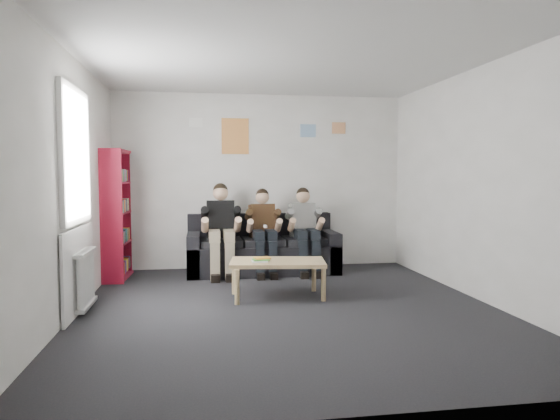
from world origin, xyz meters
The scene contains 14 objects.
room_shell centered at (0.00, 0.00, 1.35)m, with size 5.00×5.00×5.00m.
sofa centered at (-0.03, 2.08, 0.31)m, with size 2.21×0.90×0.85m.
bookshelf centered at (-2.09, 1.91, 0.90)m, with size 0.27×0.81×1.80m.
coffee_table centered at (-0.05, 0.47, 0.39)m, with size 1.11×0.61×0.44m.
game_cases centered at (-0.25, 0.44, 0.46)m, with size 0.22×0.19×0.04m.
person_left centered at (-0.65, 1.88, 0.66)m, with size 0.40×0.87×1.33m.
person_middle centered at (-0.03, 1.88, 0.63)m, with size 0.36×0.78×1.25m.
person_right centered at (0.58, 1.88, 0.64)m, with size 0.37×0.79×1.26m.
radiator centered at (-2.15, 0.20, 0.35)m, with size 0.10×0.64×0.60m.
window centered at (-2.22, 0.20, 1.03)m, with size 0.05×1.30×2.36m.
poster_large centered at (-0.40, 2.49, 2.05)m, with size 0.42×0.01×0.55m, color #D9D94C.
poster_blue centered at (0.75, 2.49, 2.15)m, with size 0.25×0.01×0.20m, color #44A0E9.
poster_pink centered at (1.25, 2.49, 2.20)m, with size 0.22×0.01×0.18m, color #C83E76.
poster_sign centered at (-1.00, 2.49, 2.25)m, with size 0.20×0.01×0.14m, color white.
Camera 1 is at (-0.93, -5.29, 1.45)m, focal length 32.00 mm.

